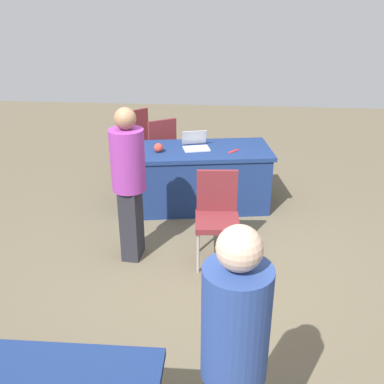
{
  "coord_description": "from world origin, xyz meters",
  "views": [
    {
      "loc": [
        -0.26,
        3.71,
        2.62
      ],
      "look_at": [
        0.06,
        -0.05,
        0.9
      ],
      "focal_mm": 41.8,
      "sensor_mm": 36.0,
      "label": 1
    }
  ],
  "objects_px": {
    "laptop_silver": "(196,145)",
    "yarn_ball": "(158,148)",
    "person_attendee_standing": "(129,179)",
    "chair_near_front": "(217,212)",
    "chair_tucked_left": "(159,145)",
    "chair_tucked_right": "(132,134)",
    "scissors_red": "(234,151)",
    "person_presenter": "(234,355)",
    "table_foreground": "(196,177)"
  },
  "relations": [
    {
      "from": "chair_tucked_right",
      "to": "scissors_red",
      "type": "xyz_separation_m",
      "value": [
        -1.56,
        1.28,
        0.22
      ]
    },
    {
      "from": "laptop_silver",
      "to": "person_presenter",
      "type": "bearing_deg",
      "value": 82.26
    },
    {
      "from": "person_presenter",
      "to": "person_attendee_standing",
      "type": "relative_size",
      "value": 1.03
    },
    {
      "from": "chair_tucked_right",
      "to": "scissors_red",
      "type": "bearing_deg",
      "value": -84.9
    },
    {
      "from": "chair_near_front",
      "to": "yarn_ball",
      "type": "height_order",
      "value": "chair_near_front"
    },
    {
      "from": "chair_near_front",
      "to": "person_attendee_standing",
      "type": "relative_size",
      "value": 0.59
    },
    {
      "from": "chair_tucked_right",
      "to": "scissors_red",
      "type": "distance_m",
      "value": 2.03
    },
    {
      "from": "person_presenter",
      "to": "chair_tucked_right",
      "type": "bearing_deg",
      "value": 158.99
    },
    {
      "from": "chair_near_front",
      "to": "laptop_silver",
      "type": "height_order",
      "value": "laptop_silver"
    },
    {
      "from": "chair_near_front",
      "to": "person_attendee_standing",
      "type": "height_order",
      "value": "person_attendee_standing"
    },
    {
      "from": "chair_tucked_left",
      "to": "person_presenter",
      "type": "bearing_deg",
      "value": -108.36
    },
    {
      "from": "chair_near_front",
      "to": "laptop_silver",
      "type": "distance_m",
      "value": 1.37
    },
    {
      "from": "chair_near_front",
      "to": "person_presenter",
      "type": "xyz_separation_m",
      "value": [
        -0.16,
        2.32,
        0.38
      ]
    },
    {
      "from": "chair_tucked_right",
      "to": "yarn_ball",
      "type": "distance_m",
      "value": 1.55
    },
    {
      "from": "person_attendee_standing",
      "to": "yarn_ball",
      "type": "height_order",
      "value": "person_attendee_standing"
    },
    {
      "from": "yarn_ball",
      "to": "scissors_red",
      "type": "xyz_separation_m",
      "value": [
        -0.92,
        -0.1,
        -0.05
      ]
    },
    {
      "from": "chair_tucked_left",
      "to": "yarn_ball",
      "type": "xyz_separation_m",
      "value": [
        -0.14,
        0.91,
        0.28
      ]
    },
    {
      "from": "chair_tucked_right",
      "to": "scissors_red",
      "type": "height_order",
      "value": "chair_tucked_right"
    },
    {
      "from": "chair_tucked_right",
      "to": "laptop_silver",
      "type": "distance_m",
      "value": 1.63
    },
    {
      "from": "chair_tucked_left",
      "to": "chair_tucked_right",
      "type": "relative_size",
      "value": 0.99
    },
    {
      "from": "person_attendee_standing",
      "to": "laptop_silver",
      "type": "distance_m",
      "value": 1.45
    },
    {
      "from": "yarn_ball",
      "to": "scissors_red",
      "type": "height_order",
      "value": "yarn_ball"
    },
    {
      "from": "chair_tucked_left",
      "to": "person_attendee_standing",
      "type": "relative_size",
      "value": 0.6
    },
    {
      "from": "chair_tucked_right",
      "to": "laptop_silver",
      "type": "relative_size",
      "value": 2.54
    },
    {
      "from": "person_attendee_standing",
      "to": "chair_near_front",
      "type": "bearing_deg",
      "value": -83.73
    },
    {
      "from": "person_presenter",
      "to": "person_attendee_standing",
      "type": "xyz_separation_m",
      "value": [
        1.04,
        -2.3,
        -0.03
      ]
    },
    {
      "from": "chair_near_front",
      "to": "yarn_ball",
      "type": "relative_size",
      "value": 8.35
    },
    {
      "from": "table_foreground",
      "to": "chair_near_front",
      "type": "bearing_deg",
      "value": 104.08
    },
    {
      "from": "chair_tucked_right",
      "to": "table_foreground",
      "type": "bearing_deg",
      "value": -94.05
    },
    {
      "from": "chair_tucked_left",
      "to": "person_attendee_standing",
      "type": "xyz_separation_m",
      "value": [
        -0.02,
        2.05,
        0.34
      ]
    },
    {
      "from": "table_foreground",
      "to": "person_presenter",
      "type": "bearing_deg",
      "value": 97.55
    },
    {
      "from": "chair_tucked_left",
      "to": "chair_near_front",
      "type": "bearing_deg",
      "value": -98.0
    },
    {
      "from": "scissors_red",
      "to": "chair_tucked_left",
      "type": "bearing_deg",
      "value": -90.31
    },
    {
      "from": "chair_tucked_right",
      "to": "laptop_silver",
      "type": "xyz_separation_m",
      "value": [
        -1.08,
        1.19,
        0.26
      ]
    },
    {
      "from": "person_attendee_standing",
      "to": "laptop_silver",
      "type": "bearing_deg",
      "value": -18.15
    },
    {
      "from": "table_foreground",
      "to": "chair_tucked_left",
      "type": "bearing_deg",
      "value": -52.01
    },
    {
      "from": "chair_tucked_left",
      "to": "chair_tucked_right",
      "type": "bearing_deg",
      "value": 103.9
    },
    {
      "from": "table_foreground",
      "to": "chair_tucked_right",
      "type": "xyz_separation_m",
      "value": [
        1.08,
        -1.23,
        0.17
      ]
    },
    {
      "from": "yarn_ball",
      "to": "scissors_red",
      "type": "bearing_deg",
      "value": -173.74
    },
    {
      "from": "chair_tucked_left",
      "to": "scissors_red",
      "type": "bearing_deg",
      "value": -69.29
    },
    {
      "from": "person_presenter",
      "to": "person_attendee_standing",
      "type": "distance_m",
      "value": 2.52
    },
    {
      "from": "scissors_red",
      "to": "person_presenter",
      "type": "bearing_deg",
      "value": 36.89
    },
    {
      "from": "laptop_silver",
      "to": "yarn_ball",
      "type": "relative_size",
      "value": 3.34
    },
    {
      "from": "table_foreground",
      "to": "person_attendee_standing",
      "type": "distance_m",
      "value": 1.5
    },
    {
      "from": "person_attendee_standing",
      "to": "chair_tucked_right",
      "type": "bearing_deg",
      "value": 16.34
    },
    {
      "from": "laptop_silver",
      "to": "scissors_red",
      "type": "xyz_separation_m",
      "value": [
        -0.48,
        0.09,
        -0.04
      ]
    },
    {
      "from": "person_presenter",
      "to": "laptop_silver",
      "type": "xyz_separation_m",
      "value": [
        0.48,
        -3.63,
        -0.11
      ]
    },
    {
      "from": "laptop_silver",
      "to": "scissors_red",
      "type": "relative_size",
      "value": 2.13
    },
    {
      "from": "chair_near_front",
      "to": "chair_tucked_left",
      "type": "distance_m",
      "value": 2.22
    },
    {
      "from": "chair_tucked_left",
      "to": "chair_tucked_right",
      "type": "distance_m",
      "value": 0.69
    }
  ]
}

